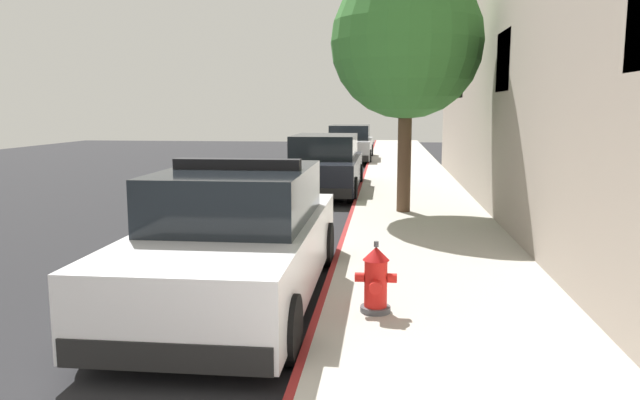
{
  "coord_description": "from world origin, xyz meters",
  "views": [
    {
      "loc": [
        0.65,
        -1.71,
        2.25
      ],
      "look_at": [
        -0.25,
        6.56,
        1.0
      ],
      "focal_mm": 34.04,
      "sensor_mm": 36.0,
      "label": 1
    }
  ],
  "objects_px": {
    "parked_car_dark_far": "(350,144)",
    "street_tree": "(407,43)",
    "police_cruiser": "(237,239)",
    "parked_car_silver_ahead": "(324,166)",
    "fire_hydrant": "(376,280)"
  },
  "relations": [
    {
      "from": "police_cruiser",
      "to": "fire_hydrant",
      "type": "distance_m",
      "value": 1.77
    },
    {
      "from": "parked_car_silver_ahead",
      "to": "street_tree",
      "type": "relative_size",
      "value": 0.97
    },
    {
      "from": "parked_car_dark_far",
      "to": "street_tree",
      "type": "xyz_separation_m",
      "value": [
        1.92,
        -13.57,
        2.82
      ]
    },
    {
      "from": "police_cruiser",
      "to": "parked_car_silver_ahead",
      "type": "height_order",
      "value": "police_cruiser"
    },
    {
      "from": "parked_car_silver_ahead",
      "to": "parked_car_dark_far",
      "type": "xyz_separation_m",
      "value": [
        0.1,
        9.98,
        0.0
      ]
    },
    {
      "from": "parked_car_dark_far",
      "to": "police_cruiser",
      "type": "bearing_deg",
      "value": -90.5
    },
    {
      "from": "police_cruiser",
      "to": "street_tree",
      "type": "xyz_separation_m",
      "value": [
        2.09,
        5.79,
        2.82
      ]
    },
    {
      "from": "police_cruiser",
      "to": "parked_car_dark_far",
      "type": "relative_size",
      "value": 1.0
    },
    {
      "from": "police_cruiser",
      "to": "street_tree",
      "type": "height_order",
      "value": "street_tree"
    },
    {
      "from": "parked_car_dark_far",
      "to": "street_tree",
      "type": "height_order",
      "value": "street_tree"
    },
    {
      "from": "parked_car_silver_ahead",
      "to": "parked_car_dark_far",
      "type": "height_order",
      "value": "same"
    },
    {
      "from": "parked_car_dark_far",
      "to": "parked_car_silver_ahead",
      "type": "bearing_deg",
      "value": -90.55
    },
    {
      "from": "parked_car_dark_far",
      "to": "street_tree",
      "type": "bearing_deg",
      "value": -81.93
    },
    {
      "from": "fire_hydrant",
      "to": "street_tree",
      "type": "height_order",
      "value": "street_tree"
    },
    {
      "from": "parked_car_dark_far",
      "to": "street_tree",
      "type": "distance_m",
      "value": 14.0
    }
  ]
}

